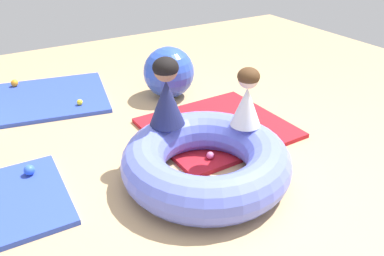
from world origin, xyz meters
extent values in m
plane|color=tan|center=(0.00, 0.00, 0.00)|extent=(8.00, 8.00, 0.00)
cube|color=#B21923|center=(0.51, 0.66, 0.02)|extent=(1.24, 1.13, 0.04)
cube|color=#2D47B7|center=(-0.81, 2.17, 0.02)|extent=(1.66, 1.36, 0.04)
torus|color=#6070E5|center=(0.01, 0.07, 0.16)|extent=(1.25, 1.25, 0.32)
cone|color=white|center=(0.41, 0.14, 0.48)|extent=(0.33, 0.33, 0.31)
sphere|color=beige|center=(0.41, 0.14, 0.70)|extent=(0.15, 0.15, 0.15)
ellipsoid|color=#472D19|center=(0.41, 0.14, 0.72)|extent=(0.17, 0.17, 0.13)
cone|color=navy|center=(-0.10, 0.46, 0.50)|extent=(0.37, 0.37, 0.36)
sphere|color=#936647|center=(-0.10, 0.46, 0.76)|extent=(0.18, 0.18, 0.18)
ellipsoid|color=black|center=(-0.10, 0.46, 0.78)|extent=(0.19, 0.19, 0.15)
sphere|color=yellow|center=(-0.44, 1.75, 0.07)|extent=(0.06, 0.06, 0.06)
sphere|color=pink|center=(0.16, 0.24, 0.07)|extent=(0.06, 0.06, 0.06)
sphere|color=orange|center=(-0.92, 2.60, 0.08)|extent=(0.08, 0.08, 0.08)
sphere|color=blue|center=(-1.12, 0.74, 0.08)|extent=(0.08, 0.08, 0.08)
sphere|color=blue|center=(0.49, 1.57, 0.27)|extent=(0.54, 0.54, 0.54)
camera|label=1|loc=(-1.32, -1.96, 1.77)|focal=36.90mm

